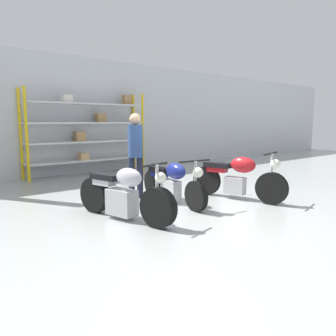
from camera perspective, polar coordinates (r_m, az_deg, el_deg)
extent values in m
plane|color=#9EA3A0|center=(6.35, 2.30, -6.66)|extent=(30.00, 30.00, 0.00)
cube|color=silver|center=(10.58, -16.77, 8.72)|extent=(30.00, 0.08, 3.60)
cylinder|color=yellow|center=(9.49, -23.41, 5.31)|extent=(0.08, 0.08, 2.54)
cylinder|color=yellow|center=(11.12, -4.44, 6.25)|extent=(0.08, 0.08, 2.54)
cylinder|color=yellow|center=(10.02, -24.28, 5.37)|extent=(0.08, 0.08, 2.54)
cylinder|color=yellow|center=(11.57, -6.01, 6.29)|extent=(0.08, 0.08, 2.54)
cube|color=silver|center=(10.47, -13.70, 1.36)|extent=(3.74, 0.55, 0.05)
cube|color=silver|center=(10.42, -13.80, 4.49)|extent=(3.74, 0.55, 0.05)
cube|color=silver|center=(10.40, -13.91, 7.63)|extent=(3.74, 0.55, 0.05)
cube|color=silver|center=(10.42, -14.01, 10.77)|extent=(3.74, 0.55, 0.05)
cube|color=#A87F51|center=(10.31, -15.15, 5.35)|extent=(0.28, 0.31, 0.29)
cube|color=#A87F51|center=(10.65, -11.67, 8.57)|extent=(0.32, 0.24, 0.27)
cube|color=#A87F51|center=(11.16, -7.17, 11.67)|extent=(0.28, 0.27, 0.31)
cube|color=silver|center=(10.11, -17.19, 11.48)|extent=(0.27, 0.24, 0.21)
cube|color=tan|center=(10.32, -14.52, 1.96)|extent=(0.28, 0.33, 0.21)
cylinder|color=black|center=(5.02, -1.73, -6.92)|extent=(0.30, 0.65, 0.63)
cylinder|color=black|center=(6.02, -12.62, -4.60)|extent=(0.30, 0.65, 0.63)
cube|color=#ADADB2|center=(5.53, -8.04, -5.92)|extent=(0.39, 0.57, 0.43)
ellipsoid|color=#B7B7BF|center=(5.33, -6.85, -1.62)|extent=(0.37, 0.56, 0.31)
cube|color=black|center=(5.74, -10.90, -1.49)|extent=(0.34, 0.61, 0.10)
cube|color=#B7B7BF|center=(5.77, -11.06, -2.34)|extent=(0.27, 0.44, 0.12)
cylinder|color=#ADADB2|center=(4.96, -1.93, -3.20)|extent=(0.06, 0.06, 0.66)
sphere|color=silver|center=(4.89, -1.30, -1.71)|extent=(0.17, 0.17, 0.17)
cylinder|color=black|center=(4.92, -2.22, 0.61)|extent=(0.56, 0.17, 0.04)
cylinder|color=black|center=(5.96, 4.90, -4.89)|extent=(0.17, 0.57, 0.56)
cylinder|color=black|center=(7.21, -2.70, -2.61)|extent=(0.17, 0.57, 0.56)
cube|color=#ADADB2|center=(6.61, 0.49, -3.82)|extent=(0.25, 0.49, 0.40)
ellipsoid|color=navy|center=(6.40, 1.34, -0.54)|extent=(0.33, 0.58, 0.32)
cube|color=black|center=(6.90, -1.44, -0.32)|extent=(0.28, 0.60, 0.10)
cube|color=navy|center=(6.94, -1.58, -1.02)|extent=(0.23, 0.42, 0.12)
cylinder|color=#ADADB2|center=(5.91, 4.82, -1.86)|extent=(0.05, 0.05, 0.63)
sphere|color=silver|center=(5.84, 5.25, -0.77)|extent=(0.19, 0.19, 0.19)
cylinder|color=black|center=(5.89, 4.67, 1.23)|extent=(0.69, 0.11, 0.04)
cylinder|color=black|center=(6.72, 17.60, -3.42)|extent=(0.26, 0.65, 0.64)
cylinder|color=black|center=(7.32, 6.76, -2.17)|extent=(0.26, 0.65, 0.64)
cube|color=#ADADB2|center=(7.02, 11.56, -2.99)|extent=(0.30, 0.46, 0.36)
ellipsoid|color=#B2191E|center=(6.88, 12.95, 0.54)|extent=(0.40, 0.59, 0.33)
cube|color=black|center=(7.14, 8.64, 0.53)|extent=(0.36, 0.63, 0.10)
cube|color=#B2191E|center=(7.16, 8.56, -0.18)|extent=(0.29, 0.45, 0.12)
cylinder|color=#ADADB2|center=(6.67, 17.56, -0.52)|extent=(0.06, 0.06, 0.68)
sphere|color=silver|center=(6.63, 18.18, 0.65)|extent=(0.19, 0.19, 0.19)
cylinder|color=black|center=(6.64, 17.44, 2.42)|extent=(0.65, 0.19, 0.04)
cylinder|color=#1E2338|center=(7.05, -6.35, -1.63)|extent=(0.13, 0.13, 0.87)
cylinder|color=#1E2338|center=(7.04, -4.89, -1.62)|extent=(0.13, 0.13, 0.87)
cylinder|color=navy|center=(6.96, -5.71, 4.69)|extent=(0.45, 0.45, 0.69)
sphere|color=tan|center=(6.95, -5.76, 8.48)|extent=(0.23, 0.23, 0.23)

